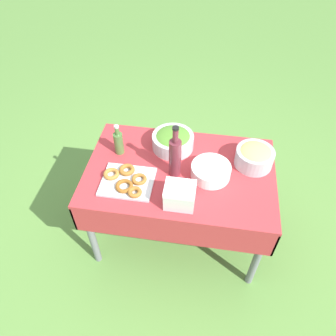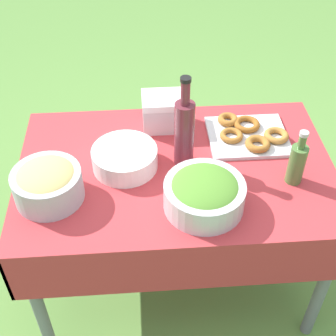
% 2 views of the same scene
% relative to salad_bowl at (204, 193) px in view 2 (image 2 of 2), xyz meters
% --- Properties ---
extents(ground_plane, '(14.00, 14.00, 0.00)m').
position_rel_salad_bowl_xyz_m(ground_plane, '(0.08, -0.22, -0.78)').
color(ground_plane, '#609342').
extents(picnic_table, '(1.25, 0.81, 0.72)m').
position_rel_salad_bowl_xyz_m(picnic_table, '(0.08, -0.22, -0.17)').
color(picnic_table, '#B73338').
rests_on(picnic_table, ground_plane).
extents(salad_bowl, '(0.29, 0.29, 0.13)m').
position_rel_salad_bowl_xyz_m(salad_bowl, '(0.00, 0.00, 0.00)').
color(salad_bowl, silver).
rests_on(salad_bowl, picnic_table).
extents(pasta_bowl, '(0.25, 0.25, 0.14)m').
position_rel_salad_bowl_xyz_m(pasta_bowl, '(0.56, -0.08, 0.01)').
color(pasta_bowl, '#B2B7BC').
rests_on(pasta_bowl, picnic_table).
extents(donut_platter, '(0.35, 0.30, 0.05)m').
position_rel_salad_bowl_xyz_m(donut_platter, '(-0.24, -0.38, -0.05)').
color(donut_platter, silver).
rests_on(donut_platter, picnic_table).
extents(plate_stack, '(0.26, 0.26, 0.08)m').
position_rel_salad_bowl_xyz_m(plate_stack, '(0.28, -0.23, -0.02)').
color(plate_stack, white).
rests_on(plate_stack, picnic_table).
extents(olive_oil_bottle, '(0.06, 0.06, 0.23)m').
position_rel_salad_bowl_xyz_m(olive_oil_bottle, '(-0.36, -0.11, 0.03)').
color(olive_oil_bottle, '#4C7238').
rests_on(olive_oil_bottle, picnic_table).
extents(wine_bottle, '(0.08, 0.08, 0.38)m').
position_rel_salad_bowl_xyz_m(wine_bottle, '(0.05, -0.25, 0.09)').
color(wine_bottle, maroon).
rests_on(wine_bottle, picnic_table).
extents(cooler_box, '(0.18, 0.15, 0.15)m').
position_rel_salad_bowl_xyz_m(cooler_box, '(0.11, -0.49, 0.01)').
color(cooler_box, silver).
rests_on(cooler_box, picnic_table).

